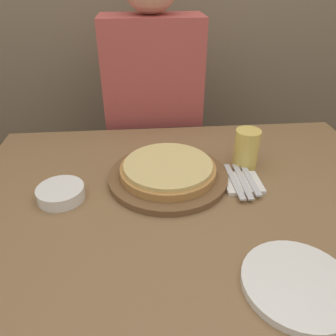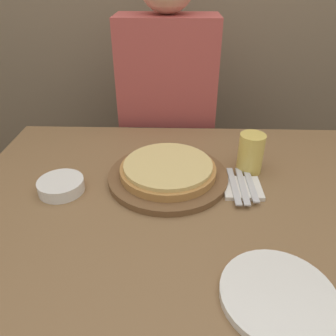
% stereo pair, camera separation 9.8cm
% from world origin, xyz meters
% --- Properties ---
extents(dining_table, '(1.28, 0.92, 0.73)m').
position_xyz_m(dining_table, '(0.00, 0.00, 0.36)').
color(dining_table, olive).
rests_on(dining_table, ground_plane).
extents(pizza_on_board, '(0.36, 0.36, 0.06)m').
position_xyz_m(pizza_on_board, '(-0.05, 0.09, 0.75)').
color(pizza_on_board, brown).
rests_on(pizza_on_board, dining_table).
extents(beer_glass, '(0.08, 0.08, 0.13)m').
position_xyz_m(beer_glass, '(0.20, 0.15, 0.79)').
color(beer_glass, '#E5C65B').
rests_on(beer_glass, dining_table).
extents(dinner_plate, '(0.23, 0.23, 0.02)m').
position_xyz_m(dinner_plate, '(0.18, -0.32, 0.73)').
color(dinner_plate, white).
rests_on(dinner_plate, dining_table).
extents(side_bowl, '(0.13, 0.13, 0.04)m').
position_xyz_m(side_bowl, '(-0.36, 0.02, 0.74)').
color(side_bowl, white).
rests_on(side_bowl, dining_table).
extents(napkin_stack, '(0.11, 0.11, 0.01)m').
position_xyz_m(napkin_stack, '(0.17, 0.04, 0.73)').
color(napkin_stack, white).
rests_on(napkin_stack, dining_table).
extents(fork, '(0.02, 0.19, 0.00)m').
position_xyz_m(fork, '(0.14, 0.04, 0.74)').
color(fork, silver).
rests_on(fork, napkin_stack).
extents(dinner_knife, '(0.02, 0.19, 0.00)m').
position_xyz_m(dinner_knife, '(0.17, 0.04, 0.74)').
color(dinner_knife, silver).
rests_on(dinner_knife, napkin_stack).
extents(spoon, '(0.02, 0.16, 0.00)m').
position_xyz_m(spoon, '(0.19, 0.04, 0.74)').
color(spoon, silver).
rests_on(spoon, napkin_stack).
extents(diner_person, '(0.40, 0.21, 1.33)m').
position_xyz_m(diner_person, '(-0.07, 0.61, 0.66)').
color(diner_person, '#33333D').
rests_on(diner_person, ground_plane).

